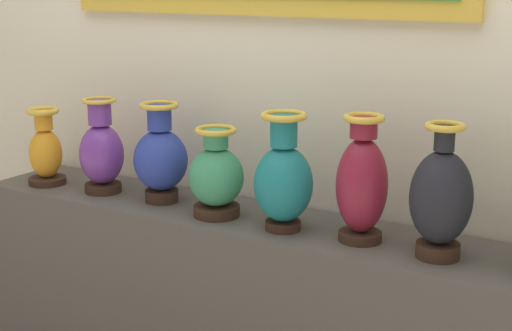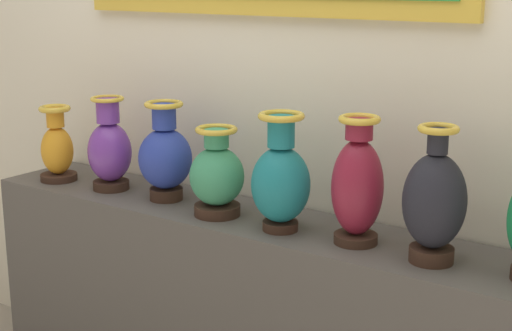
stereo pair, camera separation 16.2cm
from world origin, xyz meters
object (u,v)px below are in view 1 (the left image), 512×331
at_px(vase_jade, 216,177).
at_px(vase_cobalt, 161,158).
at_px(vase_amber, 45,151).
at_px(vase_onyx, 441,198).
at_px(vase_violet, 102,152).
at_px(vase_teal, 283,179).
at_px(vase_burgundy, 362,183).

bearing_deg(vase_jade, vase_cobalt, 171.51).
bearing_deg(vase_jade, vase_amber, -179.65).
distance_m(vase_cobalt, vase_jade, 0.26).
relative_size(vase_amber, vase_onyx, 0.76).
bearing_deg(vase_violet, vase_teal, -2.16).
height_order(vase_violet, vase_burgundy, vase_burgundy).
distance_m(vase_violet, vase_onyx, 1.26).
bearing_deg(vase_burgundy, vase_teal, -173.08).
xyz_separation_m(vase_violet, vase_burgundy, (1.02, 0.00, 0.03)).
height_order(vase_cobalt, vase_jade, vase_cobalt).
xyz_separation_m(vase_teal, vase_onyx, (0.49, 0.01, 0.01)).
distance_m(vase_amber, vase_jade, 0.78).
distance_m(vase_cobalt, vase_teal, 0.52).
bearing_deg(vase_jade, vase_burgundy, 2.58).
bearing_deg(vase_violet, vase_burgundy, 0.05).
bearing_deg(vase_cobalt, vase_onyx, -1.81).
distance_m(vase_violet, vase_cobalt, 0.26).
xyz_separation_m(vase_cobalt, vase_burgundy, (0.76, -0.02, 0.02)).
relative_size(vase_burgundy, vase_onyx, 0.99).
bearing_deg(vase_onyx, vase_violet, 179.33).
relative_size(vase_cobalt, vase_burgundy, 0.91).
bearing_deg(vase_amber, vase_jade, 0.35).
bearing_deg(vase_amber, vase_burgundy, 1.23).
distance_m(vase_amber, vase_burgundy, 1.28).
xyz_separation_m(vase_amber, vase_onyx, (1.52, 0.01, 0.05)).
xyz_separation_m(vase_cobalt, vase_jade, (0.26, -0.04, -0.02)).
bearing_deg(vase_violet, vase_amber, -174.15).
xyz_separation_m(vase_jade, vase_onyx, (0.75, 0.01, 0.04)).
bearing_deg(vase_burgundy, vase_violet, -179.95).
bearing_deg(vase_teal, vase_onyx, 1.67).
height_order(vase_jade, vase_onyx, vase_onyx).
bearing_deg(vase_teal, vase_cobalt, 174.88).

